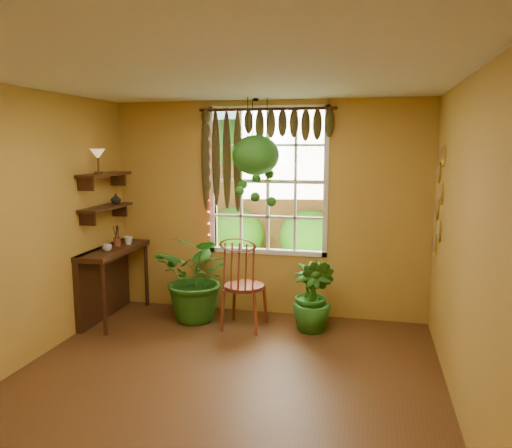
% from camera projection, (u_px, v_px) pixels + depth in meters
% --- Properties ---
extents(floor, '(4.50, 4.50, 0.00)m').
position_uv_depth(floor, '(214.00, 395.00, 4.34)').
color(floor, '#593119').
rests_on(floor, ground).
extents(ceiling, '(4.50, 4.50, 0.00)m').
position_uv_depth(ceiling, '(210.00, 75.00, 3.91)').
color(ceiling, silver).
rests_on(ceiling, wall_back).
extents(wall_back, '(4.00, 0.00, 4.00)m').
position_uv_depth(wall_back, '(267.00, 209.00, 6.29)').
color(wall_back, '#BD9240').
rests_on(wall_back, floor).
extents(wall_left, '(0.00, 4.50, 4.50)m').
position_uv_depth(wall_left, '(4.00, 234.00, 4.57)').
color(wall_left, '#BD9240').
rests_on(wall_left, floor).
extents(wall_right, '(0.00, 4.50, 4.50)m').
position_uv_depth(wall_right, '(470.00, 255.00, 3.68)').
color(wall_right, '#BD9240').
rests_on(wall_right, floor).
extents(window, '(1.52, 0.10, 1.86)m').
position_uv_depth(window, '(268.00, 181.00, 6.27)').
color(window, white).
rests_on(window, wall_back).
extents(valance_vine, '(1.70, 0.12, 1.10)m').
position_uv_depth(valance_vine, '(259.00, 135.00, 6.08)').
color(valance_vine, '#3E2110').
rests_on(valance_vine, window).
extents(string_lights, '(0.03, 0.03, 1.54)m').
position_uv_depth(string_lights, '(208.00, 177.00, 6.34)').
color(string_lights, '#FF2633').
rests_on(string_lights, window).
extents(wall_plates, '(0.04, 0.32, 1.10)m').
position_uv_depth(wall_plates, '(438.00, 202.00, 5.38)').
color(wall_plates, beige).
rests_on(wall_plates, wall_right).
extents(counter_ledge, '(0.40, 1.20, 0.90)m').
position_uv_depth(counter_ledge, '(107.00, 275.00, 6.22)').
color(counter_ledge, '#3E2110').
rests_on(counter_ledge, floor).
extents(shelf_lower, '(0.25, 0.90, 0.04)m').
position_uv_depth(shelf_lower, '(106.00, 207.00, 6.07)').
color(shelf_lower, '#3E2110').
rests_on(shelf_lower, wall_left).
extents(shelf_upper, '(0.25, 0.90, 0.04)m').
position_uv_depth(shelf_upper, '(105.00, 175.00, 6.01)').
color(shelf_upper, '#3E2110').
rests_on(shelf_upper, wall_left).
extents(backyard, '(14.00, 10.00, 12.00)m').
position_uv_depth(backyard, '(322.00, 186.00, 10.70)').
color(backyard, '#1E5217').
rests_on(backyard, ground).
extents(windsor_chair, '(0.51, 0.54, 1.28)m').
position_uv_depth(windsor_chair, '(243.00, 298.00, 5.88)').
color(windsor_chair, maroon).
rests_on(windsor_chair, floor).
extents(potted_plant_left, '(1.13, 1.02, 1.10)m').
position_uv_depth(potted_plant_left, '(198.00, 277.00, 6.11)').
color(potted_plant_left, '#215516').
rests_on(potted_plant_left, floor).
extents(potted_plant_mid, '(0.56, 0.50, 0.85)m').
position_uv_depth(potted_plant_mid, '(314.00, 294.00, 5.85)').
color(potted_plant_mid, '#215516').
rests_on(potted_plant_mid, floor).
extents(potted_plant_right, '(0.55, 0.55, 0.80)m').
position_uv_depth(potted_plant_right, '(312.00, 298.00, 5.80)').
color(potted_plant_right, '#215516').
rests_on(potted_plant_right, floor).
extents(hanging_basket, '(0.57, 0.57, 1.30)m').
position_uv_depth(hanging_basket, '(256.00, 161.00, 5.99)').
color(hanging_basket, black).
rests_on(hanging_basket, ceiling).
extents(cup_a, '(0.14, 0.14, 0.09)m').
position_uv_depth(cup_a, '(107.00, 247.00, 5.94)').
color(cup_a, silver).
rests_on(cup_a, counter_ledge).
extents(cup_b, '(0.13, 0.13, 0.10)m').
position_uv_depth(cup_b, '(128.00, 240.00, 6.34)').
color(cup_b, beige).
rests_on(cup_b, counter_ledge).
extents(brush_jar, '(0.09, 0.09, 0.33)m').
position_uv_depth(brush_jar, '(117.00, 236.00, 6.21)').
color(brush_jar, brown).
rests_on(brush_jar, counter_ledge).
extents(shelf_vase, '(0.14, 0.14, 0.13)m').
position_uv_depth(shelf_vase, '(116.00, 199.00, 6.29)').
color(shelf_vase, '#B2AD99').
rests_on(shelf_vase, shelf_lower).
extents(tiffany_lamp, '(0.17, 0.17, 0.29)m').
position_uv_depth(tiffany_lamp, '(98.00, 156.00, 5.82)').
color(tiffany_lamp, brown).
rests_on(tiffany_lamp, shelf_upper).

